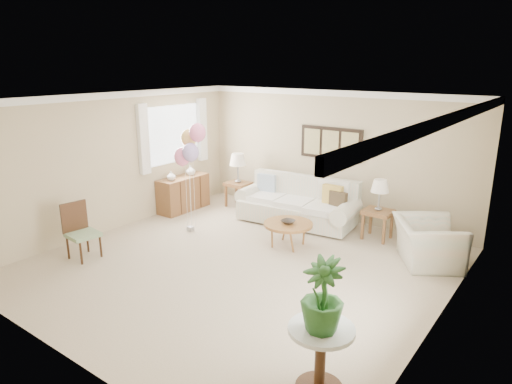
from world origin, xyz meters
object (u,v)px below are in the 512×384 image
(armchair, at_px, (427,242))
(balloon_cluster, at_px, (190,146))
(sofa, at_px, (298,205))
(coffee_table, at_px, (288,225))
(accent_chair, at_px, (80,229))

(armchair, relative_size, balloon_cluster, 0.52)
(sofa, bearing_deg, balloon_cluster, -131.05)
(coffee_table, bearing_deg, armchair, 18.94)
(sofa, relative_size, balloon_cluster, 1.25)
(coffee_table, distance_m, balloon_cluster, 2.31)
(accent_chair, height_order, balloon_cluster, balloon_cluster)
(accent_chair, bearing_deg, armchair, 34.11)
(sofa, height_order, armchair, sofa)
(armchair, xyz_separation_m, balloon_cluster, (-4.05, -1.17, 1.30))
(sofa, height_order, balloon_cluster, balloon_cluster)
(accent_chair, distance_m, balloon_cluster, 2.38)
(sofa, distance_m, balloon_cluster, 2.47)
(sofa, relative_size, accent_chair, 2.79)
(armchair, relative_size, accent_chair, 1.16)
(coffee_table, xyz_separation_m, balloon_cluster, (-1.89, -0.43, 1.25))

